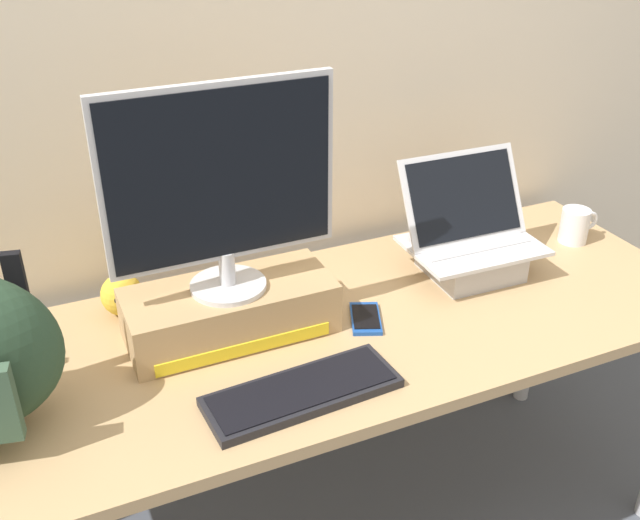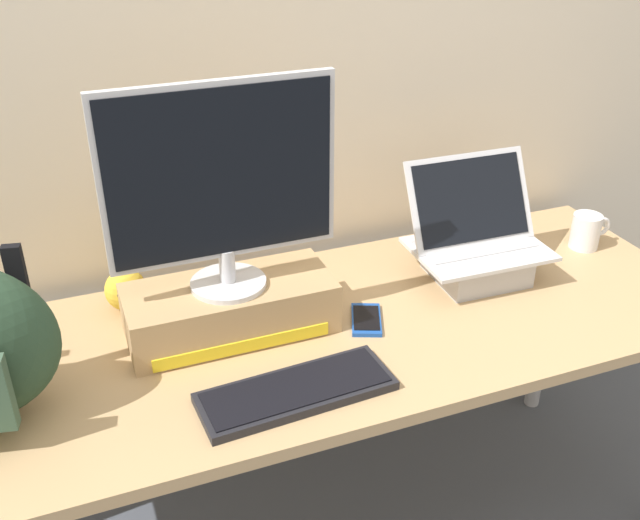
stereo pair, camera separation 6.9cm
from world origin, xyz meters
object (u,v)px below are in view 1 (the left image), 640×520
at_px(open_laptop, 470,249).
at_px(toner_box_yellow, 230,311).
at_px(coffee_mug, 575,225).
at_px(desktop_monitor, 221,186).
at_px(plush_toy, 122,295).
at_px(cell_phone, 366,318).
at_px(external_keyboard, 302,392).

bearing_deg(open_laptop, toner_box_yellow, -177.08).
xyz_separation_m(toner_box_yellow, coffee_mug, (1.03, 0.04, -0.01)).
relative_size(desktop_monitor, plush_toy, 4.94).
distance_m(desktop_monitor, cell_phone, 0.48).
bearing_deg(coffee_mug, plush_toy, 173.33).
bearing_deg(open_laptop, external_keyboard, -152.52).
distance_m(coffee_mug, plush_toy, 1.25).
bearing_deg(desktop_monitor, coffee_mug, 2.26).
bearing_deg(desktop_monitor, cell_phone, -14.60).
xyz_separation_m(external_keyboard, cell_phone, (0.25, 0.19, -0.01)).
height_order(desktop_monitor, open_laptop, desktop_monitor).
distance_m(desktop_monitor, plush_toy, 0.42).
distance_m(external_keyboard, coffee_mug, 1.02).
height_order(open_laptop, plush_toy, open_laptop).
bearing_deg(plush_toy, external_keyboard, -59.76).
relative_size(coffee_mug, cell_phone, 0.83).
bearing_deg(cell_phone, coffee_mug, 32.03).
height_order(toner_box_yellow, open_laptop, open_laptop).
relative_size(toner_box_yellow, plush_toy, 4.65).
bearing_deg(open_laptop, desktop_monitor, -176.98).
xyz_separation_m(desktop_monitor, cell_phone, (0.31, -0.08, -0.36)).
xyz_separation_m(cell_phone, plush_toy, (-0.51, 0.27, 0.04)).
height_order(toner_box_yellow, desktop_monitor, desktop_monitor).
bearing_deg(cell_phone, plush_toy, 175.07).
height_order(coffee_mug, cell_phone, coffee_mug).
xyz_separation_m(open_laptop, cell_phone, (-0.35, -0.10, -0.06)).
distance_m(coffee_mug, cell_phone, 0.74).
height_order(toner_box_yellow, coffee_mug, toner_box_yellow).
bearing_deg(open_laptop, coffee_mug, 5.29).
bearing_deg(plush_toy, open_laptop, -11.10).
distance_m(toner_box_yellow, coffee_mug, 1.03).
relative_size(toner_box_yellow, external_keyboard, 1.15).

